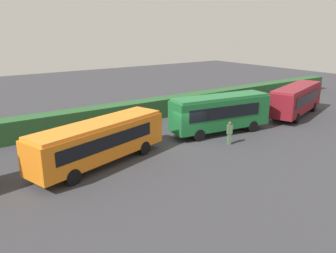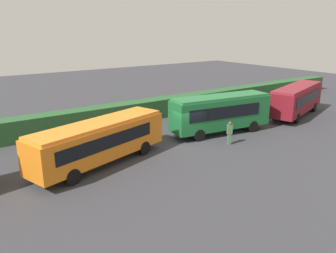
{
  "view_description": "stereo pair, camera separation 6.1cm",
  "coord_description": "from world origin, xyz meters",
  "px_view_note": "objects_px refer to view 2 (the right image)",
  "views": [
    {
      "loc": [
        -16.18,
        -20.01,
        8.91
      ],
      "look_at": [
        -1.89,
        0.12,
        1.63
      ],
      "focal_mm": 36.07,
      "sensor_mm": 36.0,
      "label": 1
    },
    {
      "loc": [
        -16.13,
        -20.05,
        8.91
      ],
      "look_at": [
        -1.89,
        0.12,
        1.63
      ],
      "focal_mm": 36.07,
      "sensor_mm": 36.0,
      "label": 2
    }
  ],
  "objects_px": {
    "bus_green": "(221,112)",
    "bus_maroon": "(297,99)",
    "person_right": "(230,132)",
    "bus_orange": "(100,140)"
  },
  "relations": [
    {
      "from": "bus_maroon",
      "to": "person_right",
      "type": "height_order",
      "value": "bus_maroon"
    },
    {
      "from": "bus_orange",
      "to": "person_right",
      "type": "height_order",
      "value": "bus_orange"
    },
    {
      "from": "bus_maroon",
      "to": "bus_orange",
      "type": "bearing_deg",
      "value": 163.49
    },
    {
      "from": "bus_orange",
      "to": "bus_maroon",
      "type": "relative_size",
      "value": 1.04
    },
    {
      "from": "bus_orange",
      "to": "bus_maroon",
      "type": "height_order",
      "value": "bus_maroon"
    },
    {
      "from": "bus_maroon",
      "to": "person_right",
      "type": "bearing_deg",
      "value": 174.25
    },
    {
      "from": "person_right",
      "to": "bus_green",
      "type": "bearing_deg",
      "value": -4.95
    },
    {
      "from": "bus_green",
      "to": "bus_maroon",
      "type": "relative_size",
      "value": 0.93
    },
    {
      "from": "bus_maroon",
      "to": "bus_green",
      "type": "bearing_deg",
      "value": 162.04
    },
    {
      "from": "bus_green",
      "to": "bus_maroon",
      "type": "xyz_separation_m",
      "value": [
        10.77,
        -0.07,
        -0.09
      ]
    }
  ]
}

